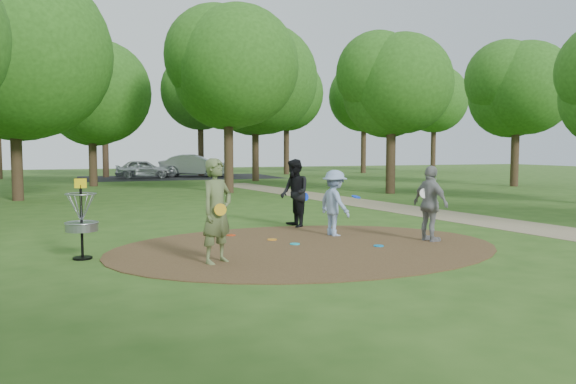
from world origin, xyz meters
name	(u,v)px	position (x,y,z in m)	size (l,w,h in m)	color
ground	(307,248)	(0.00, 0.00, 0.00)	(100.00, 100.00, 0.00)	#2D5119
dirt_clearing	(307,247)	(0.00, 0.00, 0.01)	(8.40, 8.40, 0.02)	#47301C
footpath	(492,222)	(6.50, 2.00, 0.01)	(2.00, 40.00, 0.01)	#8C7A5B
parking_lot	(179,177)	(2.00, 30.00, 0.00)	(14.00, 8.00, 0.01)	black
player_observer_with_disc	(217,211)	(-2.17, -0.98, 0.97)	(0.84, 0.78, 1.93)	#5A693D
player_throwing_with_disc	(335,203)	(1.20, 1.23, 0.80)	(1.13, 1.13, 1.59)	#8BA4D0
player_walking_with_disc	(295,193)	(0.84, 3.00, 0.92)	(0.75, 0.90, 1.83)	black
player_waiting_with_disc	(431,204)	(2.89, -0.26, 0.86)	(0.59, 1.07, 1.73)	gray
disc_ground_cyan	(295,244)	(-0.15, 0.36, 0.03)	(0.22, 0.22, 0.02)	#1ABFD7
disc_ground_blue	(379,246)	(1.46, -0.48, 0.03)	(0.22, 0.22, 0.02)	#0C87D5
disc_ground_red	(231,235)	(-1.15, 2.04, 0.03)	(0.22, 0.22, 0.02)	red
car_left	(144,169)	(-0.56, 29.57, 0.66)	(1.56, 3.87, 1.32)	#AEB3B7
car_right	(194,166)	(3.18, 30.42, 0.83)	(1.75, 5.01, 1.65)	#B5B6BE
disc_ground_orange	(272,240)	(-0.43, 1.08, 0.03)	(0.22, 0.22, 0.02)	orange
disc_golf_basket	(81,214)	(-4.50, 0.30, 0.87)	(0.63, 0.63, 1.54)	black
tree_ring	(209,64)	(0.15, 10.54, 5.33)	(37.30, 46.41, 9.86)	#332316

